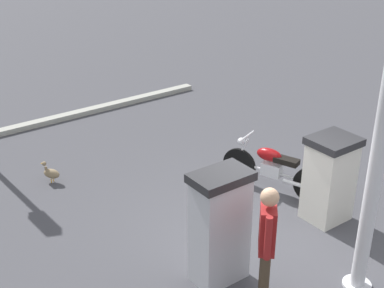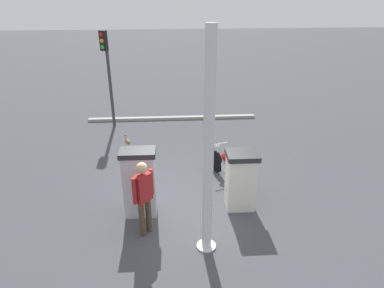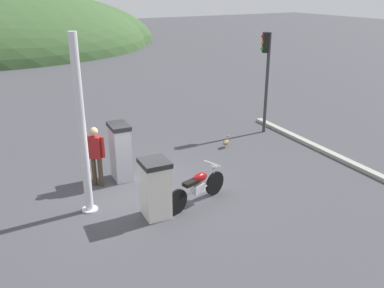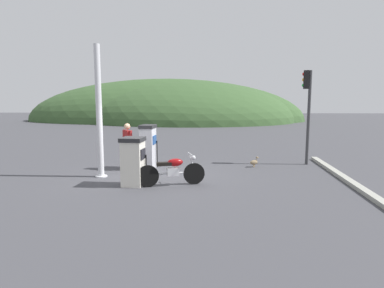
# 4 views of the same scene
# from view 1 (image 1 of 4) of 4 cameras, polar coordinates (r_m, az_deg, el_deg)

# --- Properties ---
(ground_plane) EXTENTS (120.00, 120.00, 0.00)m
(ground_plane) POSITION_cam_1_polar(r_m,az_deg,el_deg) (8.65, 7.57, -9.81)
(ground_plane) COLOR #424247
(fuel_pump_near) EXTENTS (0.73, 0.79, 1.48)m
(fuel_pump_near) POSITION_cam_1_polar(r_m,az_deg,el_deg) (8.93, 14.55, -3.60)
(fuel_pump_near) COLOR silver
(fuel_pump_near) RESTS_ON ground
(fuel_pump_far) EXTENTS (0.61, 0.84, 1.68)m
(fuel_pump_far) POSITION_cam_1_polar(r_m,az_deg,el_deg) (7.29, 2.98, -8.87)
(fuel_pump_far) COLOR silver
(fuel_pump_far) RESTS_ON ground
(motorcycle_near_pump) EXTENTS (2.02, 0.79, 0.97)m
(motorcycle_near_pump) POSITION_cam_1_polar(r_m,az_deg,el_deg) (9.68, 8.69, -2.55)
(motorcycle_near_pump) COLOR black
(motorcycle_near_pump) RESTS_ON ground
(attendant_person) EXTENTS (0.46, 0.47, 1.74)m
(attendant_person) POSITION_cam_1_polar(r_m,az_deg,el_deg) (6.83, 8.05, -10.12)
(attendant_person) COLOR #473828
(attendant_person) RESTS_ON ground
(wandering_duck) EXTENTS (0.39, 0.31, 0.41)m
(wandering_duck) POSITION_cam_1_polar(r_m,az_deg,el_deg) (10.33, -14.91, -3.03)
(wandering_duck) COLOR #847051
(wandering_duck) RESTS_ON ground
(canopy_support_pole) EXTENTS (0.40, 0.40, 4.40)m
(canopy_support_pole) POSITION_cam_1_polar(r_m,az_deg,el_deg) (6.88, 19.51, -0.41)
(canopy_support_pole) COLOR silver
(canopy_support_pole) RESTS_ON ground
(road_edge_kerb) EXTENTS (0.61, 7.26, 0.12)m
(road_edge_kerb) POSITION_cam_1_polar(r_m,az_deg,el_deg) (13.29, -13.03, 2.99)
(road_edge_kerb) COLOR #9E9E93
(road_edge_kerb) RESTS_ON ground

